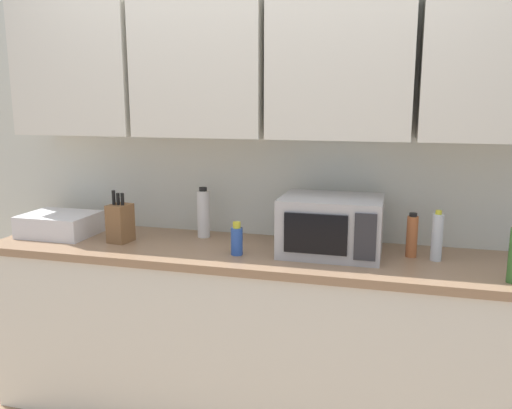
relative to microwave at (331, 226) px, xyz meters
The scene contains 9 objects.
wall_back_with_cabinets 0.67m from the microwave, 149.21° to the left, with size 3.69×0.38×2.60m.
counter_run 0.68m from the microwave, behind, with size 2.82×0.63×0.90m.
microwave is the anchor object (origin of this frame).
dish_rack 1.49m from the microwave, behind, with size 0.38×0.30×0.12m, color silver.
knife_block 1.10m from the microwave, behind, with size 0.12×0.13×0.28m.
bottle_blue_cleaner 0.46m from the microwave, 162.55° to the right, with size 0.06×0.06×0.16m.
bottle_spice_jar 0.38m from the microwave, ahead, with size 0.05×0.05×0.21m.
bottle_clear_tall 0.49m from the microwave, ahead, with size 0.05×0.05×0.24m.
bottle_white_jar 0.72m from the microwave, 168.92° to the left, with size 0.07×0.07×0.27m.
Camera 1 is at (0.63, -2.73, 1.63)m, focal length 36.74 mm.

